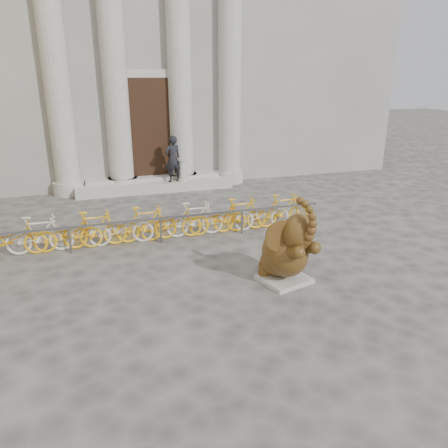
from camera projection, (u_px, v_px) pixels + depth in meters
name	position (u px, v px, depth m)	size (l,w,h in m)	color
ground	(233.00, 304.00, 8.73)	(80.00, 80.00, 0.00)	#474442
classical_building	(129.00, 36.00, 20.19)	(22.00, 10.70, 12.00)	gray
entrance_steps	(155.00, 186.00, 17.12)	(6.00, 1.20, 0.36)	#A8A59E
elephant_statue	(287.00, 251.00, 9.42)	(1.32, 1.59, 2.02)	#A8A59E
bike_rack	(159.00, 223.00, 11.92)	(9.32, 0.53, 1.00)	slate
pedestrian	(173.00, 159.00, 16.71)	(0.65, 0.42, 1.77)	black
balustrade_post	(182.00, 171.00, 16.96)	(0.37, 0.37, 0.90)	#A8A59E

